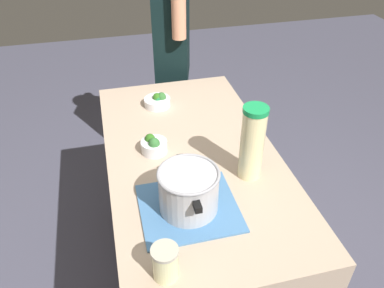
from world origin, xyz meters
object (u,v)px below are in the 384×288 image
(lemonade_pitcher, at_px, (252,143))
(broccoli_bowl_center, at_px, (154,145))
(broccoli_bowl_front, at_px, (158,101))
(mason_jar, at_px, (165,262))
(person_cook, at_px, (173,63))
(cooking_pot, at_px, (189,190))

(lemonade_pitcher, distance_m, broccoli_bowl_center, 0.45)
(broccoli_bowl_front, xyz_separation_m, broccoli_bowl_center, (-0.39, 0.08, 0.01))
(mason_jar, distance_m, broccoli_bowl_front, 1.03)
(mason_jar, relative_size, broccoli_bowl_front, 0.87)
(broccoli_bowl_center, distance_m, person_cook, 0.95)
(cooking_pot, height_order, broccoli_bowl_center, cooking_pot)
(lemonade_pitcher, height_order, person_cook, person_cook)
(broccoli_bowl_front, bearing_deg, mason_jar, 171.66)
(cooking_pot, xyz_separation_m, broccoli_bowl_front, (0.76, -0.02, -0.07))
(lemonade_pitcher, bearing_deg, cooking_pot, 114.29)
(cooking_pot, bearing_deg, person_cook, -8.97)
(mason_jar, xyz_separation_m, broccoli_bowl_center, (0.63, -0.07, -0.03))
(mason_jar, height_order, broccoli_bowl_front, mason_jar)
(broccoli_bowl_center, bearing_deg, mason_jar, 174.10)
(mason_jar, bearing_deg, cooking_pot, -27.42)
(person_cook, bearing_deg, lemonade_pitcher, -175.99)
(lemonade_pitcher, height_order, broccoli_bowl_center, lemonade_pitcher)
(mason_jar, bearing_deg, person_cook, -12.31)
(broccoli_bowl_center, height_order, person_cook, person_cook)
(cooking_pot, bearing_deg, broccoli_bowl_front, -1.22)
(broccoli_bowl_center, bearing_deg, person_cook, -16.59)
(lemonade_pitcher, bearing_deg, broccoli_bowl_center, 55.16)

